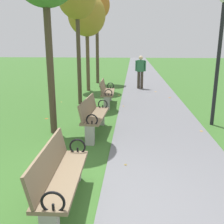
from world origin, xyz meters
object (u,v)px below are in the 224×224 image
Objects in this scene: tree_5 at (97,7)px; lamp_post at (220,40)px; tree_4 at (87,16)px; pedestrian_walking at (141,70)px; park_bench_3 at (107,92)px; park_bench_2 at (94,115)px; park_bench_1 at (60,175)px.

tree_5 is 8.96m from lamp_post.
tree_4 is at bearing -92.68° from tree_5.
pedestrian_walking is (2.52, 0.68, -2.51)m from tree_4.
lamp_post is at bearing -34.24° from park_bench_3.
tree_4 is at bearing 130.49° from lamp_post.
tree_4 reaches higher than pedestrian_walking.
park_bench_3 is 1.00× the size of pedestrian_walking.
park_bench_2 is at bearing -101.04° from pedestrian_walking.
park_bench_2 is 1.00× the size of park_bench_3.
tree_5 is at bearing 87.32° from tree_4.
pedestrian_walking is (1.33, 9.86, 0.44)m from park_bench_1.
park_bench_1 is 1.00× the size of park_bench_3.
pedestrian_walking reaches higher than park_bench_3.
park_bench_2 is 1.00× the size of pedestrian_walking.
tree_4 is 3.62m from pedestrian_walking.
tree_5 is at bearing 97.05° from park_bench_2.
lamp_post is (3.20, 1.01, 1.82)m from park_bench_2.
lamp_post is (1.87, -5.82, 1.38)m from pedestrian_walking.
tree_5 reaches higher than park_bench_1.
park_bench_1 is 9.72m from tree_4.
pedestrian_walking is 6.26m from lamp_post.
tree_4 is 2.72× the size of pedestrian_walking.
park_bench_1 is 0.32× the size of tree_5.
park_bench_3 is (-0.00, 6.22, 0.00)m from park_bench_1.
tree_5 is (-1.07, 11.70, 3.66)m from park_bench_1.
tree_5 is at bearing 101.06° from park_bench_3.
tree_4 is (-1.19, 6.15, 2.95)m from park_bench_2.
park_bench_2 is (0.00, 3.03, 0.00)m from park_bench_1.
pedestrian_walking is at bearing 82.31° from park_bench_1.
park_bench_1 is 9.96m from pedestrian_walking.
tree_5 is (-1.07, 5.48, 3.66)m from park_bench_3.
park_bench_3 is at bearing -68.14° from tree_4.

